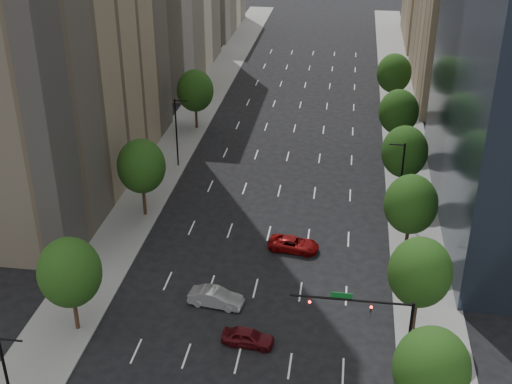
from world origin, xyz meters
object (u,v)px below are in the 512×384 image
at_px(car_silver, 216,298).
at_px(traffic_signal, 377,320).
at_px(car_red_far, 294,244).
at_px(car_maroon, 248,337).

bearing_deg(car_silver, traffic_signal, -109.74).
height_order(car_silver, car_red_far, car_silver).
bearing_deg(car_red_far, car_silver, 156.77).
bearing_deg(traffic_signal, car_maroon, 168.09).
height_order(car_maroon, car_silver, car_silver).
xyz_separation_m(car_maroon, car_red_far, (2.35, 14.98, -0.03)).
relative_size(traffic_signal, car_silver, 1.88).
bearing_deg(car_silver, car_maroon, -135.93).
bearing_deg(traffic_signal, car_red_far, 114.13).
bearing_deg(car_red_far, car_maroon, 178.46).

